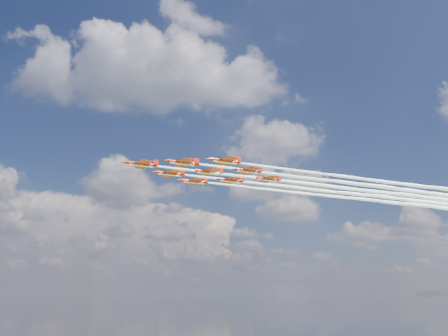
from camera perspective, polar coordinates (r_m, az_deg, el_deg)
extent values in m
cylinder|color=#B81F0A|center=(126.52, -10.71, 0.48)|extent=(7.61, 4.01, 1.07)
cone|color=#B81F0A|center=(125.59, -12.87, 0.74)|extent=(2.21, 1.74, 1.07)
cone|color=#B81F0A|center=(127.56, -8.71, 0.25)|extent=(1.73, 1.46, 0.98)
ellipsoid|color=black|center=(126.25, -11.55, 0.78)|extent=(2.21, 1.60, 0.70)
cube|color=#B81F0A|center=(126.61, -10.49, 0.44)|extent=(6.35, 9.48, 0.14)
cube|color=#B81F0A|center=(127.40, -9.00, 0.28)|extent=(2.62, 3.77, 0.12)
cube|color=#B81F0A|center=(127.69, -8.90, 0.65)|extent=(1.49, 0.73, 1.76)
cube|color=white|center=(126.39, -10.72, 0.27)|extent=(7.08, 3.64, 0.12)
cylinder|color=#B81F0A|center=(123.30, -5.39, 0.71)|extent=(7.61, 4.01, 1.07)
cone|color=#B81F0A|center=(121.93, -7.57, 0.97)|extent=(2.21, 1.74, 1.07)
cone|color=#B81F0A|center=(124.74, -3.40, 0.46)|extent=(1.73, 1.46, 0.98)
ellipsoid|color=black|center=(122.86, -6.25, 1.01)|extent=(2.21, 1.60, 0.70)
cube|color=#B81F0A|center=(123.43, -5.18, 0.66)|extent=(6.35, 9.48, 0.14)
cube|color=#B81F0A|center=(124.52, -3.69, 0.50)|extent=(2.62, 3.77, 0.12)
cube|color=#B81F0A|center=(124.84, -3.60, 0.88)|extent=(1.49, 0.73, 1.76)
cube|color=white|center=(123.16, -5.40, 0.49)|extent=(7.08, 3.64, 0.12)
cylinder|color=#B81F0A|center=(134.88, -7.11, -0.72)|extent=(7.61, 4.01, 1.07)
cone|color=#B81F0A|center=(133.63, -9.11, -0.49)|extent=(2.21, 1.74, 1.07)
cone|color=#B81F0A|center=(136.20, -5.26, -0.92)|extent=(1.73, 1.46, 0.98)
ellipsoid|color=black|center=(134.47, -7.89, -0.44)|extent=(2.21, 1.60, 0.70)
cube|color=#B81F0A|center=(135.00, -6.91, -0.76)|extent=(6.35, 9.48, 0.14)
cube|color=#B81F0A|center=(135.99, -5.54, -0.89)|extent=(2.62, 3.77, 0.12)
cube|color=#B81F0A|center=(136.28, -5.45, -0.55)|extent=(1.49, 0.73, 1.76)
cube|color=white|center=(134.75, -7.11, -0.91)|extent=(7.08, 3.64, 0.12)
cylinder|color=#B81F0A|center=(121.18, 0.15, 0.94)|extent=(7.61, 4.01, 1.07)
cone|color=#B81F0A|center=(119.37, -1.99, 1.21)|extent=(2.21, 1.74, 1.07)
cone|color=#B81F0A|center=(123.04, 2.10, 0.68)|extent=(1.73, 1.46, 0.98)
ellipsoid|color=black|center=(120.57, -0.70, 1.25)|extent=(2.21, 1.60, 0.70)
cube|color=#B81F0A|center=(121.36, 0.36, 0.89)|extent=(6.35, 9.48, 0.14)
cube|color=#B81F0A|center=(122.75, 1.82, 0.72)|extent=(2.62, 3.77, 0.12)
cube|color=#B81F0A|center=(123.09, 1.89, 1.10)|extent=(1.49, 0.73, 1.76)
cube|color=white|center=(121.04, 0.15, 0.72)|extent=(7.08, 3.64, 0.12)
cylinder|color=#B81F0A|center=(132.35, -2.07, -0.53)|extent=(7.61, 4.01, 1.07)
cone|color=#B81F0A|center=(130.69, -4.05, -0.30)|extent=(2.21, 1.74, 1.07)
cone|color=#B81F0A|center=(134.05, -0.25, -0.74)|extent=(1.73, 1.46, 0.98)
ellipsoid|color=black|center=(131.79, -2.85, -0.26)|extent=(2.21, 1.60, 0.70)
cube|color=#B81F0A|center=(132.51, -1.87, -0.57)|extent=(6.35, 9.48, 0.14)
cube|color=#B81F0A|center=(133.79, -0.52, -0.71)|extent=(2.62, 3.77, 0.12)
cube|color=#B81F0A|center=(134.10, -0.44, -0.36)|extent=(1.49, 0.73, 1.76)
cube|color=white|center=(132.22, -2.07, -0.74)|extent=(7.08, 3.64, 0.12)
cylinder|color=#B81F0A|center=(143.75, -3.94, -1.77)|extent=(7.61, 4.01, 1.07)
cone|color=#B81F0A|center=(142.23, -5.78, -1.57)|extent=(2.21, 1.74, 1.07)
cone|color=#B81F0A|center=(145.32, -2.24, -1.95)|extent=(1.73, 1.46, 0.98)
ellipsoid|color=black|center=(143.24, -4.67, -1.52)|extent=(2.21, 1.60, 0.70)
cube|color=#B81F0A|center=(143.90, -3.76, -1.81)|extent=(6.35, 9.48, 0.14)
cube|color=#B81F0A|center=(145.08, -2.49, -1.92)|extent=(2.62, 3.77, 0.12)
cube|color=#B81F0A|center=(145.36, -2.41, -1.60)|extent=(1.49, 0.73, 1.76)
cube|color=white|center=(143.63, -3.94, -1.96)|extent=(7.08, 3.64, 0.12)
cylinder|color=#B81F0A|center=(130.88, 3.13, -0.34)|extent=(7.61, 4.01, 1.07)
cone|color=#B81F0A|center=(128.82, 1.19, -0.10)|extent=(2.21, 1.74, 1.07)
cone|color=#B81F0A|center=(132.95, 4.89, -0.55)|extent=(1.73, 1.46, 0.98)
ellipsoid|color=black|center=(130.16, 2.36, -0.06)|extent=(2.21, 1.60, 0.70)
cube|color=#B81F0A|center=(131.08, 3.32, -0.38)|extent=(6.35, 9.48, 0.14)
cube|color=#B81F0A|center=(132.63, 4.63, -0.52)|extent=(2.62, 3.77, 0.12)
cube|color=#B81F0A|center=(132.96, 4.70, -0.17)|extent=(1.49, 0.73, 1.76)
cube|color=white|center=(130.75, 3.13, -0.54)|extent=(7.08, 3.64, 0.12)
cylinder|color=#B81F0A|center=(141.84, 0.83, -1.61)|extent=(7.61, 4.01, 1.07)
cone|color=#B81F0A|center=(139.94, -0.99, -1.41)|extent=(2.21, 1.74, 1.07)
cone|color=#B81F0A|center=(143.76, 2.49, -1.79)|extent=(1.73, 1.46, 0.98)
ellipsoid|color=black|center=(141.18, 0.10, -1.36)|extent=(2.21, 1.60, 0.70)
cube|color=#B81F0A|center=(142.03, 1.00, -1.65)|extent=(6.35, 9.48, 0.14)
cube|color=#B81F0A|center=(143.46, 2.24, -1.76)|extent=(2.62, 3.77, 0.12)
cube|color=#B81F0A|center=(143.77, 2.31, -1.43)|extent=(1.49, 0.73, 1.76)
cube|color=white|center=(141.72, 0.83, -1.80)|extent=(7.08, 3.64, 0.12)
cylinder|color=#B81F0A|center=(140.93, 5.68, -1.43)|extent=(7.61, 4.01, 1.07)
cone|color=#B81F0A|center=(138.66, 3.93, -1.23)|extent=(2.21, 1.74, 1.07)
cone|color=#B81F0A|center=(143.19, 7.28, -1.62)|extent=(1.73, 1.46, 0.98)
ellipsoid|color=black|center=(140.12, 4.98, -1.18)|extent=(2.21, 1.60, 0.70)
cube|color=#B81F0A|center=(141.16, 5.86, -1.47)|extent=(6.35, 9.48, 0.14)
cube|color=#B81F0A|center=(142.85, 7.05, -1.59)|extent=(2.62, 3.77, 0.12)
cube|color=#B81F0A|center=(143.16, 7.10, -1.26)|extent=(1.49, 0.73, 1.76)
cube|color=white|center=(140.81, 5.69, -1.63)|extent=(7.08, 3.64, 0.12)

